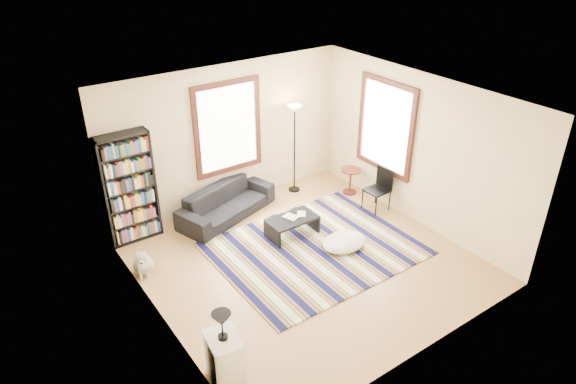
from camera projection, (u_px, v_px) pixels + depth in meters
floor at (305, 263)px, 8.64m from camera, size 5.00×5.00×0.10m
ceiling at (308, 97)px, 7.25m from camera, size 5.00×5.00×0.10m
wall_back at (226, 136)px, 9.77m from camera, size 5.00×0.10×2.80m
wall_front at (435, 270)px, 6.11m from camera, size 5.00×0.10×2.80m
wall_left at (150, 241)px, 6.65m from camera, size 0.10×5.00×2.80m
wall_right at (420, 149)px, 9.23m from camera, size 0.10×5.00×2.80m
window_back at (228, 128)px, 9.62m from camera, size 1.20×0.06×1.60m
window_right at (386, 127)px, 9.67m from camera, size 0.06×1.20×1.60m
rug at (315, 248)px, 8.92m from camera, size 3.34×2.67×0.02m
sofa at (226, 202)px, 9.77m from camera, size 1.35×2.15×0.58m
bookshelf at (129, 189)px, 8.76m from camera, size 0.90×0.30×2.00m
coffee_table at (292, 227)px, 9.23m from camera, size 0.98×0.68×0.36m
book_a at (288, 219)px, 9.08m from camera, size 0.30×0.26×0.02m
book_b at (297, 214)px, 9.25m from camera, size 0.24×0.26×0.02m
floor_cushion at (344, 242)px, 8.93m from camera, size 0.97×0.83×0.21m
floor_lamp at (294, 150)px, 10.38m from camera, size 0.38×0.38×1.86m
side_table at (350, 181)px, 10.59m from camera, size 0.49×0.49×0.54m
folding_chair at (377, 190)px, 9.90m from camera, size 0.44×0.42×0.86m
white_cabinet at (225, 359)px, 6.26m from camera, size 0.46×0.56×0.70m
table_lamp at (222, 326)px, 6.00m from camera, size 0.26×0.26×0.38m
dog at (143, 260)px, 8.23m from camera, size 0.51×0.60×0.51m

